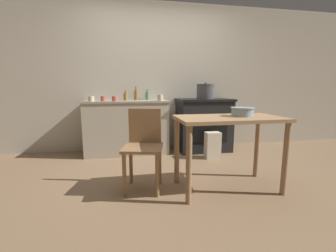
# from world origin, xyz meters

# --- Properties ---
(ground_plane) EXTENTS (14.00, 14.00, 0.00)m
(ground_plane) POSITION_xyz_m (0.00, 0.00, 0.00)
(ground_plane) COLOR #896B4C
(wall_back) EXTENTS (8.00, 0.07, 2.55)m
(wall_back) POSITION_xyz_m (0.00, 1.58, 1.27)
(wall_back) COLOR beige
(wall_back) RESTS_ON ground_plane
(counter_cabinet) EXTENTS (1.37, 0.55, 0.89)m
(counter_cabinet) POSITION_xyz_m (-0.55, 1.29, 0.44)
(counter_cabinet) COLOR #B2A893
(counter_cabinet) RESTS_ON ground_plane
(stove) EXTENTS (0.93, 0.63, 0.91)m
(stove) POSITION_xyz_m (0.78, 1.25, 0.46)
(stove) COLOR black
(stove) RESTS_ON ground_plane
(work_table) EXTENTS (1.10, 0.60, 0.79)m
(work_table) POSITION_xyz_m (0.50, -0.31, 0.66)
(work_table) COLOR #A87F56
(work_table) RESTS_ON ground_plane
(chair) EXTENTS (0.48, 0.48, 0.86)m
(chair) POSITION_xyz_m (-0.38, -0.11, 0.48)
(chair) COLOR #997047
(chair) RESTS_ON ground_plane
(flour_sack) EXTENTS (0.23, 0.16, 0.41)m
(flour_sack) POSITION_xyz_m (0.76, 0.75, 0.21)
(flour_sack) COLOR beige
(flour_sack) RESTS_ON ground_plane
(stock_pot) EXTENTS (0.30, 0.30, 0.27)m
(stock_pot) POSITION_xyz_m (0.77, 1.18, 1.03)
(stock_pot) COLOR #4C4C51
(stock_pot) RESTS_ON stove
(mixing_bowl_large) EXTENTS (0.25, 0.25, 0.09)m
(mixing_bowl_large) POSITION_xyz_m (0.66, -0.29, 0.84)
(mixing_bowl_large) COLOR #93A8B2
(mixing_bowl_large) RESTS_ON work_table
(bottle_far_left) EXTENTS (0.07, 0.07, 0.23)m
(bottle_far_left) POSITION_xyz_m (-0.38, 1.46, 0.97)
(bottle_far_left) COLOR olive
(bottle_far_left) RESTS_ON counter_cabinet
(bottle_left) EXTENTS (0.07, 0.07, 0.17)m
(bottle_left) POSITION_xyz_m (-0.56, 1.37, 0.95)
(bottle_left) COLOR olive
(bottle_left) RESTS_ON counter_cabinet
(bottle_mid_left) EXTENTS (0.06, 0.06, 0.19)m
(bottle_mid_left) POSITION_xyz_m (-0.18, 1.48, 0.96)
(bottle_mid_left) COLOR #517F5B
(bottle_mid_left) RESTS_ON counter_cabinet
(cup_center_left) EXTENTS (0.09, 0.09, 0.10)m
(cup_center_left) POSITION_xyz_m (-0.01, 1.11, 0.93)
(cup_center_left) COLOR beige
(cup_center_left) RESTS_ON counter_cabinet
(cup_center) EXTENTS (0.08, 0.08, 0.08)m
(cup_center) POSITION_xyz_m (-0.91, 1.20, 0.92)
(cup_center) COLOR #B74C42
(cup_center) RESTS_ON counter_cabinet
(cup_center_right) EXTENTS (0.09, 0.09, 0.08)m
(cup_center_right) POSITION_xyz_m (-1.08, 1.12, 0.92)
(cup_center_right) COLOR beige
(cup_center_right) RESTS_ON counter_cabinet
(cup_mid_right) EXTENTS (0.09, 0.09, 0.08)m
(cup_mid_right) POSITION_xyz_m (-0.73, 1.17, 0.92)
(cup_mid_right) COLOR #B74C42
(cup_mid_right) RESTS_ON counter_cabinet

